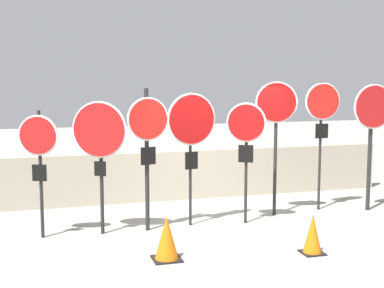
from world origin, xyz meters
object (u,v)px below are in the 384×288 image
at_px(stop_sign_1, 100,138).
at_px(stop_sign_6, 322,113).
at_px(stop_sign_7, 373,120).
at_px(traffic_cone_1, 167,238).
at_px(stop_sign_0, 39,147).
at_px(stop_sign_5, 276,116).
at_px(stop_sign_3, 191,127).
at_px(stop_sign_4, 246,134).
at_px(stop_sign_2, 148,135).
at_px(traffic_cone_0, 313,234).

relative_size(stop_sign_1, stop_sign_6, 0.88).
xyz_separation_m(stop_sign_7, traffic_cone_1, (-4.60, -1.70, -1.51)).
bearing_deg(stop_sign_6, traffic_cone_1, -148.56).
xyz_separation_m(stop_sign_0, stop_sign_5, (4.36, 0.28, 0.41)).
distance_m(stop_sign_3, stop_sign_7, 3.75).
bearing_deg(stop_sign_5, stop_sign_4, -131.89).
bearing_deg(stop_sign_2, stop_sign_1, 169.32).
bearing_deg(stop_sign_1, stop_sign_2, 27.85).
relative_size(stop_sign_1, stop_sign_3, 0.95).
xyz_separation_m(stop_sign_4, traffic_cone_0, (0.36, -1.85, -1.36)).
bearing_deg(stop_sign_0, traffic_cone_0, -3.70).
height_order(stop_sign_0, stop_sign_6, stop_sign_6).
bearing_deg(stop_sign_4, stop_sign_0, -152.28).
xyz_separation_m(stop_sign_5, traffic_cone_1, (-2.61, -1.88, -1.62)).
distance_m(stop_sign_3, stop_sign_5, 1.78).
bearing_deg(traffic_cone_0, stop_sign_6, 58.24).
bearing_deg(stop_sign_1, stop_sign_5, 34.08).
distance_m(stop_sign_2, stop_sign_7, 4.56).
relative_size(stop_sign_2, traffic_cone_1, 3.78).
bearing_deg(stop_sign_2, stop_sign_4, -11.50).
bearing_deg(stop_sign_5, stop_sign_6, 28.58).
distance_m(stop_sign_3, stop_sign_4, 1.00).
height_order(stop_sign_5, stop_sign_6, stop_sign_5).
xyz_separation_m(stop_sign_0, traffic_cone_0, (3.95, -1.96, -1.23)).
distance_m(stop_sign_5, traffic_cone_1, 3.60).
distance_m(stop_sign_5, traffic_cone_0, 2.80).
bearing_deg(stop_sign_0, traffic_cone_1, -19.80).
bearing_deg(stop_sign_6, stop_sign_3, -169.55).
distance_m(stop_sign_3, stop_sign_6, 2.84).
height_order(stop_sign_3, stop_sign_5, stop_sign_5).
height_order(stop_sign_1, traffic_cone_0, stop_sign_1).
bearing_deg(stop_sign_1, stop_sign_0, -155.43).
xyz_separation_m(stop_sign_1, stop_sign_6, (4.44, 0.48, 0.32)).
distance_m(stop_sign_1, traffic_cone_0, 3.77).
bearing_deg(traffic_cone_0, stop_sign_2, 138.78).
height_order(stop_sign_3, stop_sign_7, stop_sign_7).
bearing_deg(traffic_cone_1, stop_sign_7, 20.27).
bearing_deg(stop_sign_7, stop_sign_6, 160.03).
relative_size(stop_sign_1, stop_sign_2, 0.92).
bearing_deg(traffic_cone_1, stop_sign_5, 35.88).
relative_size(stop_sign_2, stop_sign_6, 0.96).
height_order(stop_sign_2, stop_sign_6, stop_sign_6).
relative_size(stop_sign_3, traffic_cone_1, 3.65).
distance_m(stop_sign_1, stop_sign_2, 0.82).
height_order(stop_sign_0, traffic_cone_1, stop_sign_0).
bearing_deg(traffic_cone_0, stop_sign_7, 40.45).
relative_size(stop_sign_3, stop_sign_4, 1.08).
xyz_separation_m(stop_sign_0, stop_sign_3, (2.61, 0.03, 0.27)).
bearing_deg(stop_sign_3, stop_sign_7, -8.27).
xyz_separation_m(traffic_cone_0, traffic_cone_1, (-2.20, 0.35, 0.02)).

